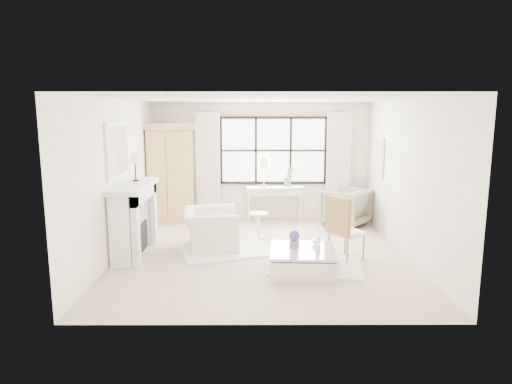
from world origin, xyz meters
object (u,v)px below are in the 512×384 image
armoire (169,172)px  console_table (274,203)px  club_armchair (211,229)px  coffee_table (302,261)px

armoire → console_table: size_ratio=1.66×
armoire → console_table: armoire is taller
club_armchair → coffee_table: (1.55, -1.33, -0.18)m
console_table → coffee_table: size_ratio=1.28×
armoire → club_armchair: 2.46m
armoire → club_armchair: bearing=-76.7°
coffee_table → armoire: bearing=131.6°
armoire → club_armchair: (1.12, -2.04, -0.78)m
console_table → club_armchair: size_ratio=1.23×
console_table → coffee_table: bearing=-93.1°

